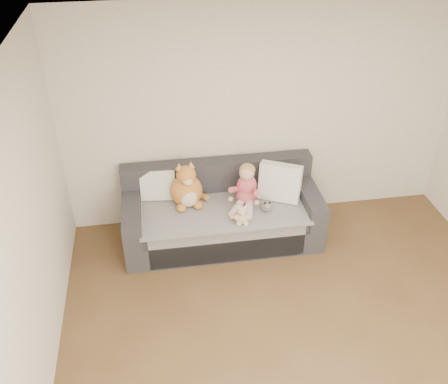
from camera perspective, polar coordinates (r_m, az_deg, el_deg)
name	(u,v)px	position (r m, az deg, el deg)	size (l,w,h in m)	color
room_shell	(321,230)	(3.97, 11.01, -4.30)	(5.00, 5.00, 5.00)	brown
sofa	(221,215)	(5.72, -0.30, -2.61)	(2.20, 0.94, 0.85)	#29282D
cushion_left	(158,184)	(5.67, -7.55, 0.90)	(0.41, 0.22, 0.37)	white
cushion_right_back	(275,173)	(5.84, 5.86, 2.12)	(0.42, 0.25, 0.37)	white
cushion_right_front	(280,182)	(5.62, 6.42, 1.12)	(0.51, 0.40, 0.44)	white
toddler	(246,188)	(5.50, 2.52, 0.42)	(0.37, 0.50, 0.50)	#C65246
plush_cat	(187,188)	(5.52, -4.27, 0.41)	(0.44, 0.40, 0.55)	#AE5926
teddy_bear	(242,216)	(5.27, 2.08, -2.80)	(0.18, 0.14, 0.23)	#CAAD8C
plush_cow	(266,206)	(5.49, 4.88, -1.59)	(0.12, 0.19, 0.15)	white
sippy_cup	(236,206)	(5.48, 1.41, -1.64)	(0.09, 0.07, 0.10)	#543592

